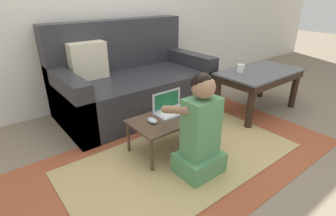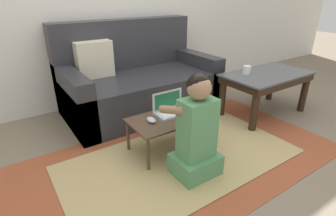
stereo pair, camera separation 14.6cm
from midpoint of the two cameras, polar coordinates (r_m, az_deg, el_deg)
name	(u,v)px [view 1 (the left image)]	position (r m, az deg, el deg)	size (l,w,h in m)	color
ground_plane	(186,154)	(2.18, 2.11, -9.97)	(16.00, 16.00, 0.00)	#7F705B
area_rug	(184,158)	(2.12, 1.40, -10.93)	(2.54, 1.34, 0.01)	#9E4C2D
couch	(132,83)	(2.89, -9.28, 5.48)	(1.60, 0.88, 0.94)	#2D2D33
coffee_table	(259,78)	(2.94, 17.86, 6.23)	(0.92, 0.53, 0.45)	#4C5156
laptop_desk	(169,121)	(2.11, -1.83, -2.89)	(0.62, 0.38, 0.29)	#4C3828
laptop	(171,110)	(2.16, -1.22, -0.37)	(0.29, 0.17, 0.18)	#B7BCC6
computer_mouse	(152,120)	(2.03, -5.48, -2.74)	(0.06, 0.10, 0.03)	#B2B7C1
person_seated	(200,131)	(1.81, 4.71, -5.16)	(0.32, 0.40, 0.75)	#518E5B
cup_on_table	(241,68)	(2.81, 14.08, 8.37)	(0.08, 0.08, 0.08)	white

